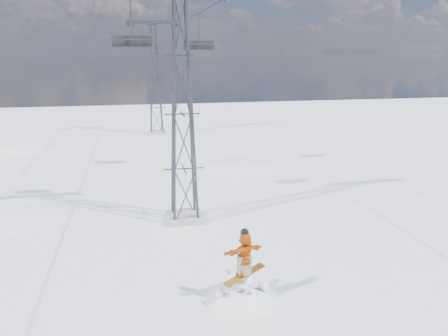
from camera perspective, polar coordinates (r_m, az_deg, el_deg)
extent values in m
plane|color=white|center=(15.66, -4.53, -17.68)|extent=(120.00, 120.00, 0.00)
sphere|color=white|center=(36.69, 1.67, -14.31)|extent=(20.00, 20.00, 20.00)
sphere|color=white|center=(46.42, -24.06, -10.36)|extent=(22.00, 22.00, 22.00)
cube|color=#999999|center=(22.79, -5.12, -6.41)|extent=(1.80, 1.80, 0.30)
cube|color=#999999|center=(46.90, -8.74, 4.62)|extent=(1.80, 1.80, 0.30)
cube|color=#2D3135|center=(46.25, -9.31, 18.27)|extent=(5.00, 0.35, 0.35)
cube|color=#2D3135|center=(46.18, -12.16, 17.90)|extent=(0.80, 0.25, 0.50)
cube|color=#2D3135|center=(46.40, -6.44, 18.11)|extent=(0.80, 0.25, 0.50)
cylinder|color=black|center=(32.70, -12.15, 18.89)|extent=(0.06, 51.00, 0.06)
cylinder|color=black|center=(33.01, -4.05, 19.13)|extent=(0.06, 51.00, 0.06)
cube|color=gold|center=(15.34, 2.70, -13.76)|extent=(1.58, 0.89, 0.36)
imported|color=#C34C08|center=(14.98, 2.74, -11.10)|extent=(1.50, 0.79, 1.55)
cube|color=#887354|center=(15.17, 2.72, -12.52)|extent=(0.50, 0.43, 0.71)
sphere|color=black|center=(14.66, 2.78, -8.45)|extent=(0.29, 0.29, 0.29)
cylinder|color=black|center=(23.21, -12.01, 17.91)|extent=(0.08, 0.08, 2.20)
cube|color=black|center=(23.17, -11.86, 15.20)|extent=(2.00, 0.45, 0.08)
cube|color=black|center=(23.39, -11.90, 15.93)|extent=(2.00, 0.06, 0.55)
cylinder|color=black|center=(22.92, -11.82, 14.58)|extent=(2.00, 0.06, 0.06)
cylinder|color=black|center=(22.88, -11.90, 16.08)|extent=(2.00, 0.05, 0.05)
cylinder|color=black|center=(30.28, -3.29, 17.34)|extent=(0.08, 0.08, 2.30)
cube|color=black|center=(30.25, -3.25, 15.16)|extent=(2.09, 0.47, 0.08)
cube|color=black|center=(30.48, -3.33, 15.74)|extent=(2.09, 0.06, 0.58)
cylinder|color=black|center=(30.00, -3.17, 14.66)|extent=(2.09, 0.06, 0.06)
cylinder|color=black|center=(29.95, -3.17, 15.86)|extent=(2.09, 0.05, 0.05)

